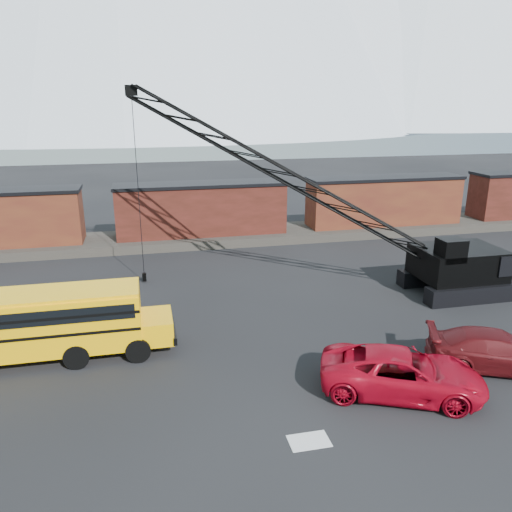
% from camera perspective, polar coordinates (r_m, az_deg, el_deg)
% --- Properties ---
extents(ground, '(160.00, 160.00, 0.00)m').
position_cam_1_polar(ground, '(21.26, 1.23, -14.14)').
color(ground, black).
rests_on(ground, ground).
extents(gravel_berm, '(120.00, 5.00, 0.70)m').
position_cam_1_polar(gravel_berm, '(41.27, -6.12, 2.10)').
color(gravel_berm, '#423D36').
rests_on(gravel_berm, ground).
extents(boxcar_mid, '(13.70, 3.10, 4.17)m').
position_cam_1_polar(boxcar_mid, '(40.71, -6.23, 5.38)').
color(boxcar_mid, '#531D17').
rests_on(boxcar_mid, gravel_berm).
extents(boxcar_east_near, '(13.70, 3.10, 4.17)m').
position_cam_1_polar(boxcar_east_near, '(45.33, 14.41, 6.16)').
color(boxcar_east_near, '#491914').
rests_on(boxcar_east_near, gravel_berm).
extents(snow_patch, '(1.40, 0.90, 0.02)m').
position_cam_1_polar(snow_patch, '(18.21, 6.08, -20.28)').
color(snow_patch, silver).
rests_on(snow_patch, ground).
extents(school_bus, '(11.65, 2.65, 3.19)m').
position_cam_1_polar(school_bus, '(24.09, -24.24, -7.03)').
color(school_bus, '#FBB205').
rests_on(school_bus, ground).
extents(red_pickup, '(7.00, 5.23, 1.77)m').
position_cam_1_polar(red_pickup, '(20.92, 16.34, -12.68)').
color(red_pickup, '#B0081D').
rests_on(red_pickup, ground).
extents(maroon_suv, '(6.24, 4.45, 1.68)m').
position_cam_1_polar(maroon_suv, '(24.11, 25.82, -9.73)').
color(maroon_suv, '#510E12').
rests_on(maroon_suv, ground).
extents(crawler_crane, '(21.57, 8.53, 12.17)m').
position_cam_1_polar(crawler_crane, '(29.36, 3.54, 9.07)').
color(crawler_crane, black).
rests_on(crawler_crane, ground).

